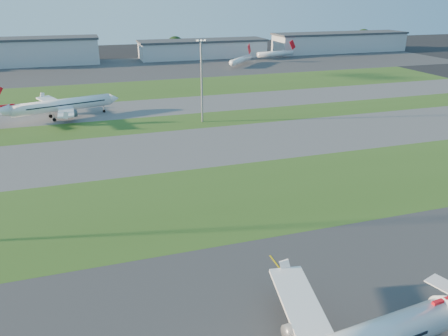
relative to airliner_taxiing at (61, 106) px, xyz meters
name	(u,v)px	position (x,y,z in m)	size (l,w,h in m)	color
grass_strip_a	(203,201)	(27.97, -74.41, -4.28)	(300.00, 34.00, 0.01)	#32551C
taxiway_a	(171,149)	(27.97, -41.41, -4.28)	(300.00, 32.00, 0.01)	#515154
grass_strip_b	(155,124)	(27.97, -16.41, -4.28)	(300.00, 18.00, 0.01)	#32551C
taxiway_b	(145,108)	(27.97, 5.59, -4.28)	(300.00, 26.00, 0.01)	#515154
grass_strip_c	(134,90)	(27.97, 38.59, -4.28)	(300.00, 40.00, 0.01)	#32551C
apron_far	(121,69)	(27.97, 98.59, -4.28)	(400.00, 80.00, 0.01)	#333335
airliner_taxiing	(61,106)	(0.00, 0.00, 0.00)	(38.27, 32.13, 12.20)	white
mini_jet_near	(241,60)	(94.82, 89.24, -1.00)	(20.55, 22.30, 9.48)	white
mini_jet_far	(276,53)	(125.27, 108.98, -1.00)	(28.39, 8.12, 9.48)	white
light_mast_centre	(202,76)	(42.97, -18.41, 10.53)	(3.20, 0.70, 25.80)	gray
hangar_west	(35,51)	(-17.03, 128.59, 3.35)	(71.40, 23.00, 15.20)	#95989D
hangar_east	(203,49)	(82.97, 128.59, 1.35)	(81.60, 23.00, 11.20)	#95989D
hangar_far_east	(340,42)	(182.97, 128.59, 2.35)	(96.90, 23.00, 13.20)	#95989D
tree_mid_west	(81,51)	(7.97, 139.59, 1.55)	(9.90, 9.90, 10.80)	black
tree_mid_east	(175,45)	(67.97, 142.59, 2.53)	(11.55, 11.55, 12.60)	black
tree_east	(281,43)	(142.97, 140.59, 1.88)	(10.45, 10.45, 11.40)	black
tree_far_east	(363,38)	(212.97, 144.59, 3.18)	(12.65, 12.65, 13.80)	black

